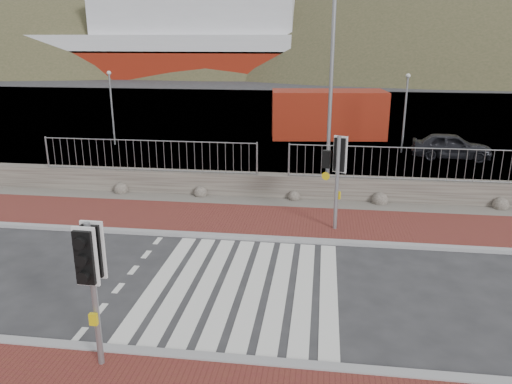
# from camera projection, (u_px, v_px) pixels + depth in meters

# --- Properties ---
(ground) EXTENTS (220.00, 220.00, 0.00)m
(ground) POSITION_uv_depth(u_px,v_px,m) (243.00, 286.00, 12.27)
(ground) COLOR #28282B
(ground) RESTS_ON ground
(sidewalk_far) EXTENTS (40.00, 3.00, 0.08)m
(sidewalk_far) POSITION_uv_depth(u_px,v_px,m) (264.00, 221.00, 16.52)
(sidewalk_far) COLOR maroon
(sidewalk_far) RESTS_ON ground
(kerb_near) EXTENTS (40.00, 0.25, 0.12)m
(kerb_near) POSITION_uv_depth(u_px,v_px,m) (217.00, 359.00, 9.42)
(kerb_near) COLOR gray
(kerb_near) RESTS_ON ground
(kerb_far) EXTENTS (40.00, 0.25, 0.12)m
(kerb_far) POSITION_uv_depth(u_px,v_px,m) (258.00, 238.00, 15.10)
(kerb_far) COLOR gray
(kerb_far) RESTS_ON ground
(zebra_crossing) EXTENTS (4.62, 5.60, 0.01)m
(zebra_crossing) POSITION_uv_depth(u_px,v_px,m) (243.00, 286.00, 12.27)
(zebra_crossing) COLOR silver
(zebra_crossing) RESTS_ON ground
(gravel_strip) EXTENTS (40.00, 1.50, 0.06)m
(gravel_strip) POSITION_uv_depth(u_px,v_px,m) (271.00, 203.00, 18.42)
(gravel_strip) COLOR #59544C
(gravel_strip) RESTS_ON ground
(stone_wall) EXTENTS (40.00, 0.60, 0.90)m
(stone_wall) POSITION_uv_depth(u_px,v_px,m) (273.00, 186.00, 19.05)
(stone_wall) COLOR #4C453E
(stone_wall) RESTS_ON ground
(railing) EXTENTS (18.07, 0.07, 1.22)m
(railing) POSITION_uv_depth(u_px,v_px,m) (273.00, 151.00, 18.50)
(railing) COLOR gray
(railing) RESTS_ON stone_wall
(quay) EXTENTS (120.00, 40.00, 0.50)m
(quay) POSITION_uv_depth(u_px,v_px,m) (300.00, 117.00, 38.68)
(quay) COLOR #4C4C4F
(quay) RESTS_ON ground
(water) EXTENTS (220.00, 50.00, 0.05)m
(water) POSITION_uv_depth(u_px,v_px,m) (312.00, 80.00, 71.81)
(water) COLOR #3F4C54
(water) RESTS_ON ground
(ferry) EXTENTS (50.00, 16.00, 20.00)m
(ferry) POSITION_uv_depth(u_px,v_px,m) (156.00, 41.00, 78.12)
(ferry) COLOR maroon
(ferry) RESTS_ON ground
(hills_backdrop) EXTENTS (254.00, 90.00, 100.00)m
(hills_backdrop) POSITION_uv_depth(u_px,v_px,m) (345.00, 186.00, 101.43)
(hills_backdrop) COLOR #353821
(hills_backdrop) RESTS_ON ground
(traffic_signal_near) EXTENTS (0.41, 0.25, 2.87)m
(traffic_signal_near) POSITION_uv_depth(u_px,v_px,m) (91.00, 266.00, 8.68)
(traffic_signal_near) COLOR gray
(traffic_signal_near) RESTS_ON ground
(traffic_signal_far) EXTENTS (0.75, 0.48, 3.04)m
(traffic_signal_far) POSITION_uv_depth(u_px,v_px,m) (337.00, 163.00, 15.21)
(traffic_signal_far) COLOR gray
(traffic_signal_far) RESTS_ON ground
(streetlight) EXTENTS (1.64, 0.80, 8.13)m
(streetlight) POSITION_uv_depth(u_px,v_px,m) (335.00, 74.00, 18.26)
(streetlight) COLOR gray
(streetlight) RESTS_ON ground
(shipping_container) EXTENTS (7.06, 3.61, 2.82)m
(shipping_container) POSITION_uv_depth(u_px,v_px,m) (328.00, 114.00, 30.34)
(shipping_container) COLOR maroon
(shipping_container) RESTS_ON ground
(car_a) EXTENTS (3.94, 1.83, 1.30)m
(car_a) POSITION_uv_depth(u_px,v_px,m) (451.00, 146.00, 25.07)
(car_a) COLOR black
(car_a) RESTS_ON ground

